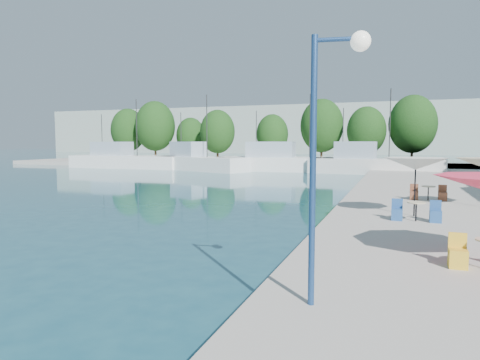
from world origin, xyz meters
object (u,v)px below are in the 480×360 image
at_px(trawler_03, 290,163).
at_px(umbrella_white, 416,164).
at_px(trawler_01, 125,161).
at_px(street_lamp, 331,119).
at_px(trawler_04, 372,165).
at_px(trawler_02, 197,162).

bearing_deg(trawler_03, umbrella_white, -74.19).
distance_m(trawler_01, street_lamp, 57.18).
relative_size(trawler_04, umbrella_white, 6.02).
bearing_deg(umbrella_white, trawler_02, 128.40).
relative_size(trawler_03, trawler_04, 1.32).
relative_size(trawler_01, street_lamp, 3.42).
bearing_deg(trawler_02, street_lamp, -39.77).
height_order(trawler_03, umbrella_white, trawler_03).
bearing_deg(trawler_04, trawler_02, -172.80).
xyz_separation_m(trawler_01, trawler_02, (12.23, -1.16, 0.00)).
height_order(trawler_01, trawler_02, same).
height_order(trawler_02, umbrella_white, trawler_02).
distance_m(umbrella_white, street_lamp, 11.41).
distance_m(trawler_01, trawler_04, 34.29).
bearing_deg(trawler_02, umbrella_white, -29.93).
xyz_separation_m(trawler_01, trawler_03, (24.10, 1.54, -0.00)).
xyz_separation_m(trawler_01, trawler_04, (34.29, -0.12, 0.00)).
height_order(trawler_02, trawler_03, same).
bearing_deg(trawler_01, umbrella_white, -41.23).
bearing_deg(trawler_04, trawler_03, 175.27).
bearing_deg(trawler_03, street_lamp, -81.25).
height_order(trawler_01, trawler_03, same).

